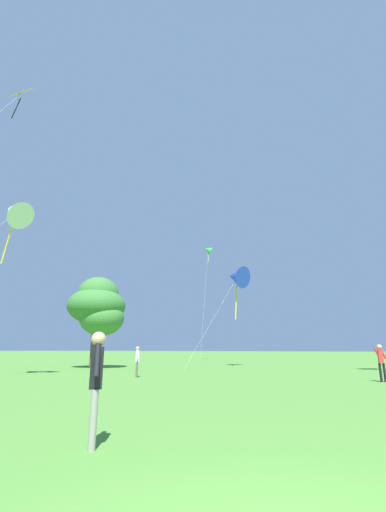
% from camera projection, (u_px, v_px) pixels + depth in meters
% --- Properties ---
extents(kite_blue_delta, '(3.88, 7.21, 8.80)m').
position_uv_depth(kite_blue_delta, '(236.00, 277.00, 31.48)').
color(kite_blue_delta, blue).
rests_on(kite_blue_delta, ground_plane).
extents(kite_yellow_diamond, '(1.91, 8.25, 14.99)m').
position_uv_depth(kite_yellow_diamond, '(12.00, 102.00, 18.11)').
color(kite_yellow_diamond, yellow).
rests_on(kite_yellow_diamond, ground_plane).
extents(kite_green_small, '(1.65, 6.47, 15.53)m').
position_uv_depth(kite_green_small, '(208.00, 250.00, 49.48)').
color(kite_green_small, green).
rests_on(kite_green_small, ground_plane).
extents(kite_white_distant, '(2.08, 9.17, 10.15)m').
position_uv_depth(kite_white_distant, '(15.00, 212.00, 20.44)').
color(kite_white_distant, white).
rests_on(kite_white_distant, ground_plane).
extents(person_with_spool, '(0.34, 0.47, 1.58)m').
position_uv_depth(person_with_spool, '(137.00, 359.00, 18.84)').
color(person_with_spool, '#665B4C').
rests_on(person_with_spool, ground_plane).
extents(person_foreground_watcher, '(0.39, 0.50, 1.74)m').
position_uv_depth(person_foreground_watcher, '(96.00, 376.00, 5.60)').
color(person_foreground_watcher, gray).
rests_on(person_foreground_watcher, ground_plane).
extents(person_near_tree, '(0.54, 0.22, 1.65)m').
position_uv_depth(person_near_tree, '(381.00, 359.00, 16.24)').
color(person_near_tree, black).
rests_on(person_near_tree, ground_plane).
extents(tree_right_cluster, '(4.66, 4.61, 7.20)m').
position_uv_depth(tree_right_cluster, '(98.00, 307.00, 28.66)').
color(tree_right_cluster, brown).
rests_on(tree_right_cluster, ground_plane).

